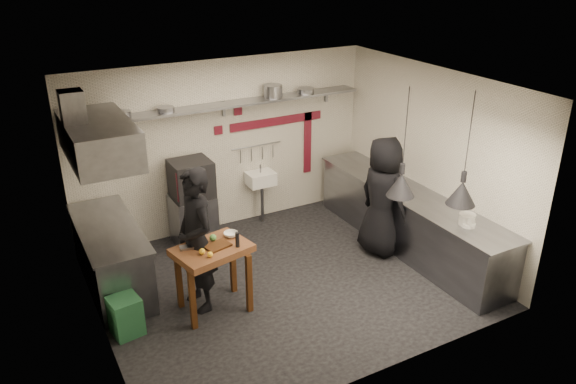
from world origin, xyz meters
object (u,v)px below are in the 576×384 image
prep_table (214,278)px  chef_right (383,197)px  combi_oven (191,179)px  chef_left (196,240)px  oven_stand (194,219)px  green_bin (126,316)px

prep_table → chef_right: (2.81, 0.19, 0.47)m
combi_oven → chef_right: chef_right is taller
chef_left → prep_table: bearing=32.5°
prep_table → combi_oven: bearing=65.3°
oven_stand → green_bin: bearing=-130.9°
green_bin → prep_table: prep_table is taller
prep_table → chef_left: chef_left is taller
green_bin → prep_table: bearing=-1.9°
prep_table → oven_stand: bearing=65.6°
green_bin → combi_oven: bearing=49.6°
prep_table → chef_right: size_ratio=0.50×
green_bin → oven_stand: bearing=49.9°
oven_stand → combi_oven: (0.01, -0.00, 0.69)m
combi_oven → chef_right: size_ratio=0.32×
chef_left → chef_right: bearing=84.5°
oven_stand → combi_oven: bearing=-15.8°
combi_oven → chef_left: bearing=-108.6°
prep_table → chef_left: (-0.14, 0.17, 0.51)m
oven_stand → prep_table: size_ratio=0.87×
green_bin → prep_table: (1.14, -0.04, 0.21)m
oven_stand → chef_right: (2.42, -1.66, 0.53)m
combi_oven → prep_table: bearing=-103.0°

